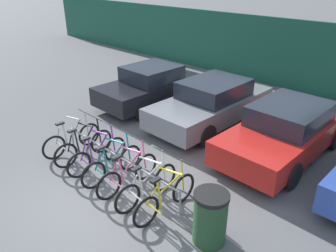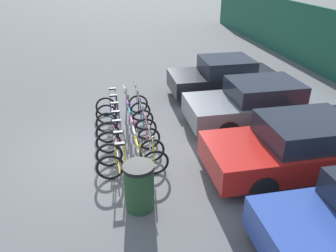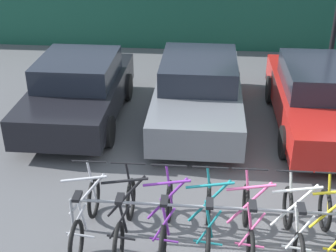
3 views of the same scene
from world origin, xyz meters
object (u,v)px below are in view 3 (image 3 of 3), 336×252
object	(u,v)px
bicycle_purple	(166,221)
car_black	(79,90)
bicycle_teal	(208,223)
bicycle_pink	(248,225)
bike_rack	(207,210)
car_red	(321,98)
bicycle_silver	(85,216)
bicycle_black	(125,218)
bicycle_white	(293,228)
bicycle_yellow	(333,230)
car_grey	(198,90)

from	to	relation	value
bicycle_purple	car_black	distance (m)	4.48
bicycle_teal	bicycle_pink	size ratio (longest dim) A/B	1.00
bike_rack	car_red	bearing A→B (deg)	58.21
bicycle_silver	bicycle_black	size ratio (longest dim) A/B	1.00
bicycle_silver	bicycle_purple	bearing A→B (deg)	-2.71
bicycle_silver	bicycle_white	distance (m)	2.98
bike_rack	bicycle_pink	bearing A→B (deg)	-14.24
car_red	bicycle_silver	bearing A→B (deg)	-136.41
bicycle_black	bicycle_pink	distance (m)	1.77
bicycle_purple	car_red	world-z (taller)	car_red
bicycle_yellow	bicycle_purple	bearing A→B (deg)	178.57
car_black	bicycle_purple	bearing A→B (deg)	-59.57
bicycle_silver	bicycle_pink	bearing A→B (deg)	-2.71
bicycle_purple	bicycle_white	bearing A→B (deg)	-3.78
bicycle_silver	bicycle_purple	world-z (taller)	same
bike_rack	bicycle_black	world-z (taller)	bicycle_black
bike_rack	bicycle_pink	xyz separation A→B (m)	(0.59, -0.15, -0.11)
bike_rack	bicycle_white	distance (m)	1.23
bicycle_purple	bicycle_teal	distance (m)	0.60
bike_rack	bicycle_purple	bearing A→B (deg)	-165.67
bicycle_white	car_red	bearing A→B (deg)	72.22
bike_rack	bicycle_teal	world-z (taller)	bicycle_teal
bike_rack	bicycle_teal	xyz separation A→B (m)	(0.02, -0.15, -0.11)
bicycle_silver	car_grey	distance (m)	4.35
bicycle_black	car_black	bearing A→B (deg)	110.28
car_black	car_red	xyz separation A→B (m)	(5.16, 0.02, 0.00)
bicycle_black	bicycle_teal	size ratio (longest dim) A/B	1.00
bicycle_white	bicycle_silver	bearing A→B (deg)	178.04
bicycle_silver	car_red	world-z (taller)	car_red
bicycle_black	bike_rack	bearing A→B (deg)	4.09
bicycle_black	bicycle_yellow	size ratio (longest dim) A/B	1.00
car_red	bicycle_black	bearing A→B (deg)	-132.01
bicycle_silver	car_red	xyz separation A→B (m)	(4.07, 3.88, 0.31)
bicycle_white	bicycle_black	bearing A→B (deg)	178.04
bicycle_teal	car_black	size ratio (longest dim) A/B	0.44
bicycle_silver	bicycle_yellow	distance (m)	3.53
bicycle_silver	bicycle_purple	xyz separation A→B (m)	(1.18, 0.00, 0.00)
bike_rack	car_grey	size ratio (longest dim) A/B	0.93
bike_rack	bicycle_yellow	distance (m)	1.77
bicycle_purple	car_black	world-z (taller)	car_black
bike_rack	bicycle_white	size ratio (longest dim) A/B	2.38
bicycle_white	car_red	xyz separation A→B (m)	(1.10, 3.88, 0.31)
bicycle_black	bicycle_teal	distance (m)	1.20
bicycle_black	bicycle_white	xyz separation A→B (m)	(2.39, 0.00, 0.00)
bike_rack	bicycle_purple	size ratio (longest dim) A/B	2.38
bicycle_pink	bicycle_yellow	bearing A→B (deg)	0.58
bicycle_yellow	car_grey	size ratio (longest dim) A/B	0.39
car_grey	bicycle_purple	bearing A→B (deg)	-94.57
bicycle_pink	bicycle_white	bearing A→B (deg)	0.58
bicycle_silver	bicycle_yellow	xyz separation A→B (m)	(3.53, 0.00, 0.00)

